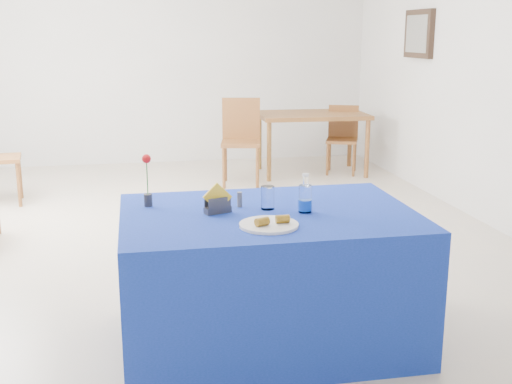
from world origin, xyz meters
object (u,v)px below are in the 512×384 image
water_bottle (305,199)px  oak_table (312,119)px  chair_bg_left (241,135)px  chair_bg_right (342,134)px  blue_table (268,277)px  plate (269,225)px

water_bottle → oak_table: size_ratio=0.16×
water_bottle → chair_bg_left: 3.99m
chair_bg_left → chair_bg_right: bearing=26.0°
blue_table → chair_bg_left: (0.50, 3.92, 0.19)m
blue_table → water_bottle: water_bottle is taller
chair_bg_left → chair_bg_right: chair_bg_left is taller
blue_table → water_bottle: bearing=-13.6°
oak_table → chair_bg_left: 1.02m
blue_table → oak_table: bearing=71.3°
water_bottle → chair_bg_right: bearing=69.1°
oak_table → water_bottle: bearing=-106.2°
chair_bg_left → blue_table: bearing=-86.5°
plate → oak_table: (1.50, 4.56, -0.09)m
chair_bg_left → chair_bg_right: (1.35, 0.37, -0.09)m
plate → chair_bg_left: size_ratio=0.31×
plate → water_bottle: 0.34m
water_bottle → chair_bg_right: (1.65, 4.34, -0.35)m
blue_table → chair_bg_left: 3.96m
oak_table → chair_bg_left: bearing=-159.1°
plate → oak_table: 4.80m
plate → oak_table: size_ratio=0.23×
plate → chair_bg_right: size_ratio=0.36×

